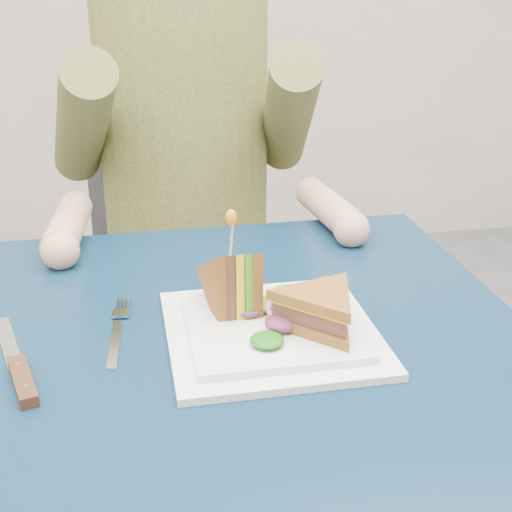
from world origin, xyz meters
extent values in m
cube|color=#081D30|center=(0.00, 0.00, 0.71)|extent=(0.75, 0.75, 0.03)
cylinder|color=#595B5E|center=(-0.32, 0.32, 0.35)|extent=(0.04, 0.04, 0.70)
cylinder|color=#595B5E|center=(0.32, 0.32, 0.35)|extent=(0.04, 0.04, 0.70)
cube|color=#47474C|center=(0.00, 0.66, 0.45)|extent=(0.42, 0.40, 0.04)
cube|color=#47474C|center=(0.00, 0.84, 0.70)|extent=(0.42, 0.03, 0.46)
cylinder|color=#47474C|center=(-0.18, 0.49, 0.21)|extent=(0.02, 0.02, 0.43)
cylinder|color=#47474C|center=(0.18, 0.49, 0.21)|extent=(0.02, 0.02, 0.43)
cylinder|color=#47474C|center=(-0.18, 0.83, 0.21)|extent=(0.02, 0.02, 0.43)
cylinder|color=#47474C|center=(0.18, 0.83, 0.21)|extent=(0.02, 0.02, 0.43)
cylinder|color=brown|center=(0.00, 0.64, 0.87)|extent=(0.34, 0.34, 0.52)
cylinder|color=brown|center=(-0.20, 0.55, 0.89)|extent=(0.15, 0.39, 0.31)
cylinder|color=tan|center=(-0.23, 0.35, 0.76)|extent=(0.08, 0.20, 0.06)
sphere|color=tan|center=(-0.23, 0.25, 0.76)|extent=(0.06, 0.06, 0.06)
cylinder|color=brown|center=(0.20, 0.55, 0.89)|extent=(0.15, 0.39, 0.31)
cylinder|color=tan|center=(0.23, 0.35, 0.76)|extent=(0.08, 0.20, 0.06)
sphere|color=tan|center=(0.23, 0.25, 0.76)|extent=(0.06, 0.06, 0.06)
cube|color=white|center=(0.04, -0.02, 0.73)|extent=(0.26, 0.26, 0.01)
cube|color=white|center=(0.04, -0.02, 0.74)|extent=(0.21, 0.21, 0.01)
cube|color=silver|center=(-0.15, -0.01, 0.73)|extent=(0.02, 0.12, 0.00)
cube|color=silver|center=(-0.15, 0.07, 0.73)|extent=(0.02, 0.02, 0.00)
cube|color=silver|center=(-0.15, 0.10, 0.73)|extent=(0.01, 0.03, 0.00)
cube|color=silver|center=(-0.14, 0.10, 0.73)|extent=(0.01, 0.03, 0.00)
cube|color=silver|center=(-0.14, 0.10, 0.73)|extent=(0.01, 0.03, 0.00)
cube|color=silver|center=(-0.14, 0.10, 0.73)|extent=(0.01, 0.03, 0.00)
cube|color=silver|center=(-0.28, 0.03, 0.73)|extent=(0.05, 0.14, 0.00)
cube|color=black|center=(-0.26, -0.08, 0.74)|extent=(0.04, 0.10, 0.01)
cylinder|color=silver|center=(-0.26, -0.05, 0.74)|extent=(0.01, 0.01, 0.00)
cylinder|color=silver|center=(-0.25, -0.10, 0.74)|extent=(0.01, 0.01, 0.00)
cylinder|color=tan|center=(0.00, 0.02, 0.85)|extent=(0.01, 0.01, 0.06)
ellipsoid|color=orange|center=(0.00, 0.02, 0.88)|extent=(0.01, 0.01, 0.02)
torus|color=#9E4C7A|center=(0.05, -0.02, 0.77)|extent=(0.04, 0.04, 0.02)
camera|label=1|loc=(-0.13, -0.78, 1.18)|focal=50.00mm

